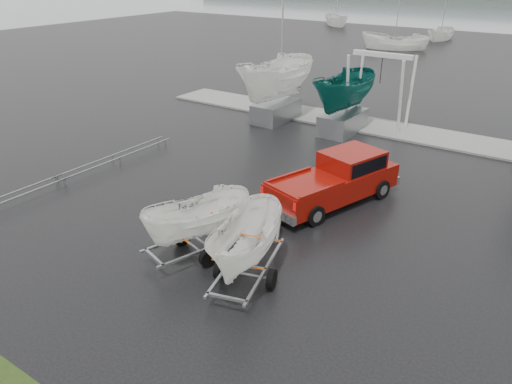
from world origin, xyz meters
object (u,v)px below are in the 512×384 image
boat_hoist (380,80)px  trailer_parked (247,203)px  pickup_truck (339,177)px  trailer_hitched (197,186)px

boat_hoist → trailer_parked: bearing=-80.9°
pickup_truck → trailer_hitched: size_ratio=1.37×
trailer_hitched → pickup_truck: bearing=90.0°
pickup_truck → trailer_hitched: bearing=-90.0°
pickup_truck → trailer_hitched: (-1.90, -6.02, 1.39)m
pickup_truck → trailer_parked: (0.19, -6.33, 1.53)m
pickup_truck → boat_hoist: boat_hoist is taller
trailer_hitched → boat_hoist: trailer_hitched is taller
trailer_hitched → boat_hoist: 15.81m
trailer_hitched → trailer_parked: size_ratio=0.94×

